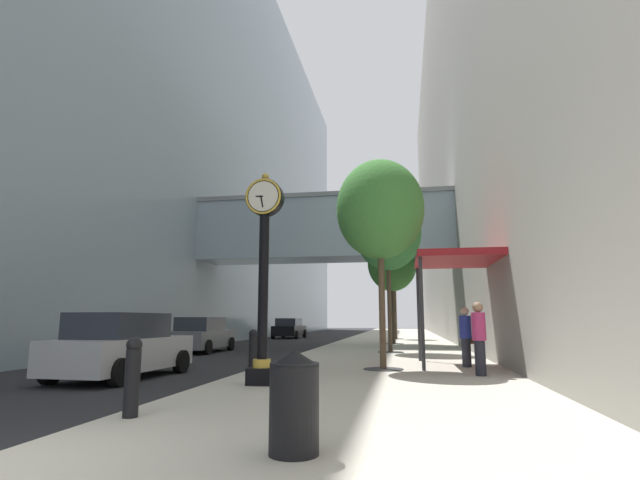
{
  "coord_description": "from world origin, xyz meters",
  "views": [
    {
      "loc": [
        4.25,
        -3.96,
        1.51
      ],
      "look_at": [
        1.06,
        14.53,
        4.59
      ],
      "focal_mm": 27.15,
      "sensor_mm": 36.0,
      "label": 1
    }
  ],
  "objects_px": {
    "street_tree_near": "(380,210)",
    "car_silver_near": "(122,346)",
    "pedestrian_walking": "(466,335)",
    "street_tree_far": "(394,270)",
    "street_clock": "(264,265)",
    "street_tree_mid_near": "(388,233)",
    "bollard_nearest": "(133,375)",
    "pedestrian_by_clock": "(479,336)",
    "car_grey_mid": "(202,335)",
    "car_black_far": "(289,328)",
    "trash_bin": "(294,400)",
    "street_tree_mid_far": "(392,263)",
    "bollard_third": "(253,350)"
  },
  "relations": [
    {
      "from": "trash_bin",
      "to": "car_grey_mid",
      "type": "height_order",
      "value": "car_grey_mid"
    },
    {
      "from": "street_clock",
      "to": "car_silver_near",
      "type": "bearing_deg",
      "value": 160.1
    },
    {
      "from": "street_tree_mid_near",
      "to": "pedestrian_walking",
      "type": "distance_m",
      "value": 7.72
    },
    {
      "from": "street_tree_mid_far",
      "to": "pedestrian_by_clock",
      "type": "relative_size",
      "value": 3.45
    },
    {
      "from": "bollard_nearest",
      "to": "trash_bin",
      "type": "relative_size",
      "value": 1.06
    },
    {
      "from": "street_clock",
      "to": "pedestrian_walking",
      "type": "height_order",
      "value": "street_clock"
    },
    {
      "from": "street_tree_mid_far",
      "to": "car_silver_near",
      "type": "height_order",
      "value": "street_tree_mid_far"
    },
    {
      "from": "pedestrian_walking",
      "to": "bollard_third",
      "type": "bearing_deg",
      "value": -154.01
    },
    {
      "from": "street_tree_mid_far",
      "to": "car_black_far",
      "type": "height_order",
      "value": "street_tree_mid_far"
    },
    {
      "from": "pedestrian_by_clock",
      "to": "car_silver_near",
      "type": "xyz_separation_m",
      "value": [
        -9.09,
        -0.92,
        -0.29
      ]
    },
    {
      "from": "street_tree_mid_far",
      "to": "street_tree_far",
      "type": "xyz_separation_m",
      "value": [
        -0.0,
        7.15,
        0.35
      ]
    },
    {
      "from": "car_silver_near",
      "to": "street_tree_near",
      "type": "bearing_deg",
      "value": 17.21
    },
    {
      "from": "street_clock",
      "to": "street_tree_mid_near",
      "type": "xyz_separation_m",
      "value": [
        2.43,
        10.75,
        2.54
      ]
    },
    {
      "from": "car_silver_near",
      "to": "car_black_far",
      "type": "bearing_deg",
      "value": 94.13
    },
    {
      "from": "street_tree_mid_near",
      "to": "street_tree_mid_far",
      "type": "xyz_separation_m",
      "value": [
        0.0,
        7.15,
        -0.53
      ]
    },
    {
      "from": "street_clock",
      "to": "street_tree_near",
      "type": "relative_size",
      "value": 0.78
    },
    {
      "from": "pedestrian_walking",
      "to": "pedestrian_by_clock",
      "type": "xyz_separation_m",
      "value": [
        0.05,
        -2.26,
        0.05
      ]
    },
    {
      "from": "bollard_third",
      "to": "pedestrian_by_clock",
      "type": "xyz_separation_m",
      "value": [
        5.68,
        0.49,
        0.38
      ]
    },
    {
      "from": "pedestrian_walking",
      "to": "street_tree_far",
      "type": "bearing_deg",
      "value": 96.67
    },
    {
      "from": "street_tree_near",
      "to": "trash_bin",
      "type": "relative_size",
      "value": 5.72
    },
    {
      "from": "street_tree_mid_near",
      "to": "trash_bin",
      "type": "relative_size",
      "value": 6.46
    },
    {
      "from": "street_tree_near",
      "to": "car_silver_near",
      "type": "height_order",
      "value": "street_tree_near"
    },
    {
      "from": "pedestrian_walking",
      "to": "car_grey_mid",
      "type": "relative_size",
      "value": 0.39
    },
    {
      "from": "street_tree_near",
      "to": "car_grey_mid",
      "type": "relative_size",
      "value": 1.35
    },
    {
      "from": "street_tree_far",
      "to": "bollard_nearest",
      "type": "bearing_deg",
      "value": -96.46
    },
    {
      "from": "bollard_nearest",
      "to": "street_tree_mid_far",
      "type": "relative_size",
      "value": 0.18
    },
    {
      "from": "pedestrian_walking",
      "to": "car_black_far",
      "type": "distance_m",
      "value": 26.29
    },
    {
      "from": "pedestrian_walking",
      "to": "pedestrian_by_clock",
      "type": "relative_size",
      "value": 0.96
    },
    {
      "from": "street_tree_far",
      "to": "trash_bin",
      "type": "xyz_separation_m",
      "value": [
        -0.54,
        -30.2,
        -4.38
      ]
    },
    {
      "from": "street_tree_mid_far",
      "to": "trash_bin",
      "type": "relative_size",
      "value": 5.92
    },
    {
      "from": "street_tree_mid_near",
      "to": "street_tree_near",
      "type": "bearing_deg",
      "value": -90.0
    },
    {
      "from": "pedestrian_walking",
      "to": "trash_bin",
      "type": "bearing_deg",
      "value": -106.49
    },
    {
      "from": "pedestrian_by_clock",
      "to": "car_black_far",
      "type": "height_order",
      "value": "pedestrian_by_clock"
    },
    {
      "from": "trash_bin",
      "to": "pedestrian_by_clock",
      "type": "xyz_separation_m",
      "value": [
        2.97,
        7.61,
        0.43
      ]
    },
    {
      "from": "pedestrian_walking",
      "to": "car_grey_mid",
      "type": "xyz_separation_m",
      "value": [
        -11.09,
        6.67,
        -0.27
      ]
    },
    {
      "from": "street_clock",
      "to": "trash_bin",
      "type": "xyz_separation_m",
      "value": [
        1.88,
        -5.15,
        -2.02
      ]
    },
    {
      "from": "street_tree_near",
      "to": "bollard_third",
      "type": "bearing_deg",
      "value": -153.38
    },
    {
      "from": "street_tree_mid_near",
      "to": "car_black_far",
      "type": "bearing_deg",
      "value": 115.77
    },
    {
      "from": "street_tree_mid_near",
      "to": "street_tree_mid_far",
      "type": "relative_size",
      "value": 1.09
    },
    {
      "from": "trash_bin",
      "to": "street_tree_mid_near",
      "type": "bearing_deg",
      "value": 88.04
    },
    {
      "from": "street_clock",
      "to": "bollard_third",
      "type": "relative_size",
      "value": 4.17
    },
    {
      "from": "bollard_third",
      "to": "car_silver_near",
      "type": "height_order",
      "value": "car_silver_near"
    },
    {
      "from": "street_clock",
      "to": "bollard_nearest",
      "type": "height_order",
      "value": "street_clock"
    },
    {
      "from": "street_tree_near",
      "to": "car_silver_near",
      "type": "distance_m",
      "value": 7.97
    },
    {
      "from": "pedestrian_walking",
      "to": "street_tree_near",
      "type": "bearing_deg",
      "value": -154.87
    },
    {
      "from": "street_tree_far",
      "to": "car_black_far",
      "type": "relative_size",
      "value": 1.36
    },
    {
      "from": "car_silver_near",
      "to": "pedestrian_by_clock",
      "type": "bearing_deg",
      "value": 5.78
    },
    {
      "from": "bollard_nearest",
      "to": "pedestrian_walking",
      "type": "bearing_deg",
      "value": 56.17
    },
    {
      "from": "pedestrian_walking",
      "to": "car_silver_near",
      "type": "bearing_deg",
      "value": -160.63
    },
    {
      "from": "pedestrian_walking",
      "to": "car_grey_mid",
      "type": "bearing_deg",
      "value": 148.99
    }
  ]
}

